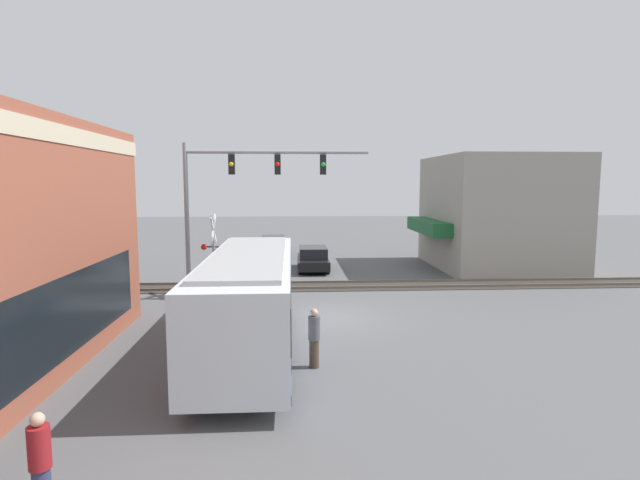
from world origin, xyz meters
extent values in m
plane|color=#565659|center=(0.00, 0.00, 0.00)|extent=(120.00, 120.00, 0.00)
cube|color=beige|center=(-6.51, 7.65, 6.52)|extent=(14.84, 0.36, 0.50)
cube|color=black|center=(-6.51, 7.55, 1.70)|extent=(12.30, 0.12, 2.20)
cube|color=gray|center=(11.17, -11.20, 3.44)|extent=(8.85, 7.39, 6.88)
cube|color=#19592D|center=(11.17, -6.95, 2.60)|extent=(6.20, 1.20, 0.80)
cube|color=silver|center=(-3.59, 2.80, 1.70)|extent=(10.52, 2.55, 2.55)
cube|color=black|center=(-3.59, 2.80, 2.08)|extent=(10.31, 2.59, 1.07)
cube|color=#194CA5|center=(-3.59, 2.80, 0.59)|extent=(10.31, 2.58, 0.24)
cube|color=#A5A8AA|center=(-3.59, 2.80, 3.04)|extent=(8.94, 2.17, 0.12)
cylinder|color=black|center=(-0.53, 2.80, 0.50)|extent=(1.00, 2.57, 1.00)
cylinder|color=black|center=(-7.05, 2.80, 0.50)|extent=(1.00, 2.57, 1.00)
cylinder|color=gray|center=(3.71, 6.17, 3.51)|extent=(0.20, 0.20, 7.02)
cylinder|color=gray|center=(3.71, 2.09, 6.62)|extent=(0.16, 8.18, 0.16)
cube|color=black|center=(3.71, 4.13, 6.07)|extent=(0.30, 0.27, 0.90)
sphere|color=yellow|center=(3.55, 4.13, 6.07)|extent=(0.20, 0.20, 0.20)
cube|color=black|center=(3.71, 2.09, 6.07)|extent=(0.30, 0.27, 0.90)
sphere|color=red|center=(3.55, 2.09, 6.07)|extent=(0.20, 0.20, 0.20)
cube|color=black|center=(3.71, 0.04, 6.07)|extent=(0.30, 0.27, 0.90)
sphere|color=green|center=(3.55, 0.04, 6.07)|extent=(0.20, 0.20, 0.20)
cylinder|color=gray|center=(4.27, 5.10, 1.80)|extent=(0.14, 0.14, 3.60)
cube|color=white|center=(4.27, 5.10, 3.10)|extent=(1.41, 0.06, 1.41)
cube|color=white|center=(4.27, 5.10, 3.10)|extent=(1.41, 0.06, 1.41)
cylinder|color=#38383A|center=(4.27, 5.10, 2.30)|extent=(0.08, 0.90, 0.08)
sphere|color=red|center=(4.22, 4.65, 2.30)|extent=(0.28, 0.28, 0.28)
sphere|color=red|center=(4.22, 5.55, 2.30)|extent=(0.28, 0.28, 0.28)
cube|color=#332D28|center=(6.00, 0.00, 0.01)|extent=(2.60, 60.00, 0.03)
cube|color=#6B6056|center=(5.28, 0.00, 0.07)|extent=(0.07, 60.00, 0.15)
cube|color=#6B6056|center=(6.72, 0.00, 0.07)|extent=(0.07, 60.00, 0.15)
cube|color=black|center=(10.75, 0.20, 0.52)|extent=(4.26, 1.80, 0.54)
cube|color=black|center=(10.54, 0.20, 1.12)|extent=(2.34, 1.62, 0.65)
cylinder|color=black|center=(12.07, 0.20, 0.32)|extent=(0.64, 1.82, 0.64)
cylinder|color=black|center=(9.43, 0.20, 0.32)|extent=(0.64, 1.82, 0.64)
cube|color=navy|center=(17.08, 2.80, 0.52)|extent=(4.40, 1.80, 0.54)
cube|color=black|center=(16.86, 2.80, 1.11)|extent=(2.42, 1.62, 0.65)
cylinder|color=black|center=(18.44, 2.80, 0.32)|extent=(0.64, 1.82, 0.64)
cylinder|color=black|center=(15.72, 2.80, 0.32)|extent=(0.64, 1.82, 0.64)
cylinder|color=maroon|center=(-11.38, 5.43, 1.16)|extent=(0.34, 0.34, 0.68)
sphere|color=tan|center=(-11.38, 5.43, 1.61)|extent=(0.22, 0.22, 0.22)
cylinder|color=#473828|center=(-5.21, 0.86, 0.41)|extent=(0.28, 0.28, 0.81)
cylinder|color=#4C4C51|center=(-5.21, 0.86, 1.15)|extent=(0.34, 0.34, 0.68)
sphere|color=tan|center=(-5.21, 0.86, 1.60)|extent=(0.22, 0.22, 0.22)
camera|label=1|loc=(-18.95, 1.50, 5.24)|focal=28.00mm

